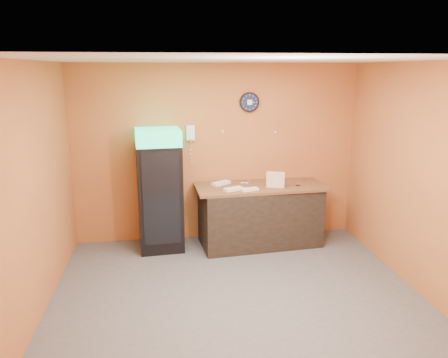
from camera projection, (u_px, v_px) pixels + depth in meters
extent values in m
plane|color=#47474C|center=(237.00, 296.00, 5.36)|extent=(4.50, 4.50, 0.00)
cube|color=#B16C32|center=(217.00, 153.00, 6.94)|extent=(4.50, 0.02, 2.80)
cube|color=#B16C32|center=(33.00, 193.00, 4.72)|extent=(0.02, 4.00, 2.80)
cube|color=#B16C32|center=(419.00, 179.00, 5.31)|extent=(0.02, 4.00, 2.80)
cube|color=white|center=(239.00, 60.00, 4.67)|extent=(4.50, 4.00, 0.02)
cube|color=black|center=(160.00, 197.00, 6.63)|extent=(0.70, 0.70, 1.62)
cube|color=#18CC81|center=(158.00, 137.00, 6.40)|extent=(0.70, 0.70, 0.23)
cube|color=black|center=(158.00, 199.00, 6.29)|extent=(0.54, 0.06, 1.39)
cube|color=black|center=(260.00, 216.00, 6.86)|extent=(1.90, 0.98, 0.92)
cylinder|color=black|center=(249.00, 102.00, 6.79)|extent=(0.31, 0.05, 0.31)
cylinder|color=#0F1433|center=(250.00, 102.00, 6.76)|extent=(0.26, 0.01, 0.26)
cube|color=white|center=(250.00, 102.00, 6.75)|extent=(0.07, 0.00, 0.07)
cube|color=white|center=(191.00, 133.00, 6.76)|extent=(0.13, 0.07, 0.23)
cube|color=white|center=(191.00, 133.00, 6.71)|extent=(0.05, 0.04, 0.19)
cube|color=brown|center=(260.00, 187.00, 6.74)|extent=(2.04, 0.93, 0.04)
cube|color=beige|center=(275.00, 185.00, 6.64)|extent=(0.29, 0.17, 0.06)
cube|color=beige|center=(275.00, 182.00, 6.62)|extent=(0.29, 0.17, 0.06)
cube|color=beige|center=(276.00, 178.00, 6.61)|extent=(0.29, 0.17, 0.06)
cube|color=beige|center=(276.00, 174.00, 6.59)|extent=(0.29, 0.17, 0.06)
cube|color=silver|center=(233.00, 189.00, 6.46)|extent=(0.31, 0.22, 0.04)
cube|color=silver|center=(250.00, 189.00, 6.45)|extent=(0.27, 0.16, 0.04)
cube|color=silver|center=(221.00, 183.00, 6.79)|extent=(0.32, 0.27, 0.04)
cylinder|color=silver|center=(249.00, 182.00, 6.85)|extent=(0.05, 0.05, 0.05)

